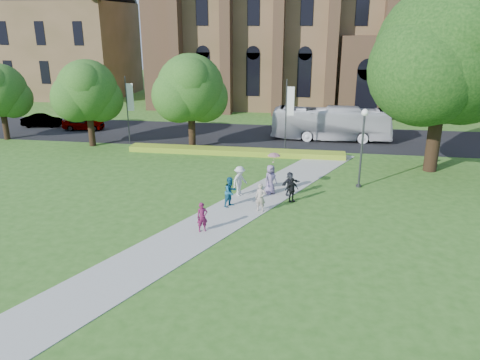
% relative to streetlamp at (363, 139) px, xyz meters
% --- Properties ---
extents(ground, '(160.00, 160.00, 0.00)m').
position_rel_streetlamp_xyz_m(ground, '(-7.50, -6.50, -3.30)').
color(ground, '#2E5C1B').
rests_on(ground, ground).
extents(road, '(160.00, 10.00, 0.02)m').
position_rel_streetlamp_xyz_m(road, '(-7.50, 13.50, -3.29)').
color(road, black).
rests_on(road, ground).
extents(footpath, '(15.58, 28.54, 0.04)m').
position_rel_streetlamp_xyz_m(footpath, '(-7.50, -5.50, -3.28)').
color(footpath, '#B2B2A8').
rests_on(footpath, ground).
extents(flower_hedge, '(18.00, 1.40, 0.45)m').
position_rel_streetlamp_xyz_m(flower_hedge, '(-9.50, 6.70, -3.07)').
color(flower_hedge, gold).
rests_on(flower_hedge, ground).
extents(cathedral, '(52.60, 18.25, 28.00)m').
position_rel_streetlamp_xyz_m(cathedral, '(2.50, 33.23, 9.69)').
color(cathedral, brown).
rests_on(cathedral, ground).
extents(building_west, '(22.00, 14.00, 18.30)m').
position_rel_streetlamp_xyz_m(building_west, '(-41.50, 35.50, 5.91)').
color(building_west, brown).
rests_on(building_west, ground).
extents(streetlamp, '(0.44, 0.44, 5.24)m').
position_rel_streetlamp_xyz_m(streetlamp, '(0.00, 0.00, 0.00)').
color(streetlamp, '#38383D').
rests_on(streetlamp, ground).
extents(large_tree, '(9.60, 9.60, 13.20)m').
position_rel_streetlamp_xyz_m(large_tree, '(5.50, 4.50, 5.07)').
color(large_tree, '#332114').
rests_on(large_tree, ground).
extents(street_tree_0, '(5.20, 5.20, 7.50)m').
position_rel_streetlamp_xyz_m(street_tree_0, '(-22.50, 7.50, 1.58)').
color(street_tree_0, '#332114').
rests_on(street_tree_0, ground).
extents(street_tree_1, '(5.60, 5.60, 8.05)m').
position_rel_streetlamp_xyz_m(street_tree_1, '(-13.50, 8.00, 1.93)').
color(street_tree_1, '#332114').
rests_on(street_tree_1, ground).
extents(street_tree_2, '(4.80, 4.80, 6.95)m').
position_rel_streetlamp_xyz_m(street_tree_2, '(-31.50, 8.50, 1.23)').
color(street_tree_2, '#332114').
rests_on(street_tree_2, ground).
extents(banner_pole_0, '(0.70, 0.10, 6.00)m').
position_rel_streetlamp_xyz_m(banner_pole_0, '(-5.39, 8.70, 0.09)').
color(banner_pole_0, '#38383D').
rests_on(banner_pole_0, ground).
extents(banner_pole_1, '(0.70, 0.10, 6.00)m').
position_rel_streetlamp_xyz_m(banner_pole_1, '(-19.39, 8.70, 0.09)').
color(banner_pole_1, '#38383D').
rests_on(banner_pole_1, ground).
extents(tour_coach, '(10.91, 2.59, 3.04)m').
position_rel_streetlamp_xyz_m(tour_coach, '(-1.59, 12.95, -1.76)').
color(tour_coach, white).
rests_on(tour_coach, road).
extents(car_0, '(4.28, 2.12, 1.40)m').
position_rel_streetlamp_xyz_m(car_0, '(-26.21, 13.29, -2.58)').
color(car_0, gray).
rests_on(car_0, road).
extents(car_1, '(4.16, 2.00, 1.31)m').
position_rel_streetlamp_xyz_m(car_1, '(-31.17, 13.97, -2.62)').
color(car_1, gray).
rests_on(car_1, road).
extents(pedestrian_0, '(0.69, 0.60, 1.59)m').
position_rel_streetlamp_xyz_m(pedestrian_0, '(-8.69, -8.50, -2.46)').
color(pedestrian_0, maroon).
rests_on(pedestrian_0, footpath).
extents(pedestrian_1, '(1.07, 1.12, 1.82)m').
position_rel_streetlamp_xyz_m(pedestrian_1, '(-7.85, -4.83, -2.35)').
color(pedestrian_1, '#185A7B').
rests_on(pedestrian_1, footpath).
extents(pedestrian_2, '(1.24, 1.43, 1.92)m').
position_rel_streetlamp_xyz_m(pedestrian_2, '(-7.59, -2.93, -2.30)').
color(pedestrian_2, silver).
rests_on(pedestrian_2, footpath).
extents(pedestrian_3, '(0.95, 0.80, 1.52)m').
position_rel_streetlamp_xyz_m(pedestrian_3, '(-4.31, -3.48, -2.49)').
color(pedestrian_3, black).
rests_on(pedestrian_3, footpath).
extents(pedestrian_4, '(1.08, 1.08, 1.89)m').
position_rel_streetlamp_xyz_m(pedestrian_4, '(-5.72, -2.27, -2.31)').
color(pedestrian_4, gray).
rests_on(pedestrian_4, footpath).
extents(pedestrian_5, '(1.34, 1.28, 1.52)m').
position_rel_streetlamp_xyz_m(pedestrian_5, '(-4.48, -2.37, -2.50)').
color(pedestrian_5, '#222429').
rests_on(pedestrian_5, footpath).
extents(pedestrian_6, '(0.66, 0.48, 1.67)m').
position_rel_streetlamp_xyz_m(pedestrian_6, '(-6.01, -5.29, -2.42)').
color(pedestrian_6, '#A9998D').
rests_on(pedestrian_6, footpath).
extents(parasol, '(0.87, 0.87, 0.69)m').
position_rel_streetlamp_xyz_m(parasol, '(-5.54, -2.17, -1.02)').
color(parasol, '#EEA8B0').
rests_on(parasol, pedestrian_4).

